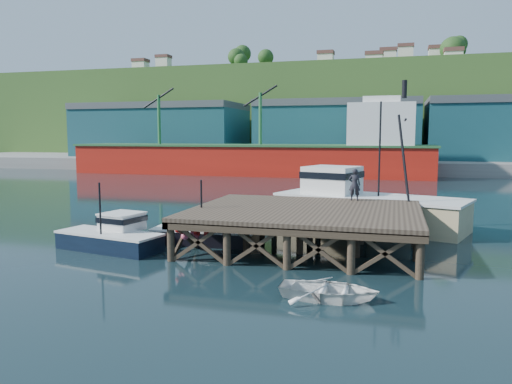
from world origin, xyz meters
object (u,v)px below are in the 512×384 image
(boat_black, at_px, (207,231))
(dockworker, at_px, (355,184))
(dinghy, at_px, (329,290))
(trawler, at_px, (365,202))
(boat_navy, at_px, (113,236))

(boat_black, distance_m, dockworker, 9.30)
(dinghy, distance_m, dockworker, 12.72)
(trawler, relative_size, dockworker, 6.72)
(boat_black, distance_m, trawler, 11.11)
(boat_navy, distance_m, boat_black, 5.10)
(trawler, bearing_deg, dockworker, -81.29)
(trawler, xyz_separation_m, dockworker, (-0.50, -2.87, 1.41))
(boat_navy, xyz_separation_m, boat_black, (4.24, 2.83, -0.06))
(trawler, height_order, dockworker, trawler)
(dockworker, bearing_deg, boat_navy, 28.23)
(dockworker, bearing_deg, boat_black, 26.73)
(dinghy, bearing_deg, boat_black, 45.54)
(boat_navy, xyz_separation_m, dockworker, (12.05, 7.26, 2.36))
(dockworker, bearing_deg, dinghy, 87.64)
(dinghy, xyz_separation_m, dockworker, (-0.11, 12.43, 2.71))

